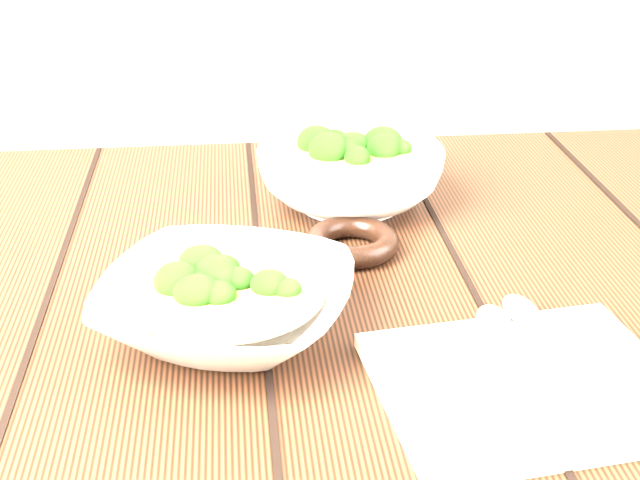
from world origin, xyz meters
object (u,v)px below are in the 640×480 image
Objects in this scene: soup_bowl_front at (226,303)px; napkin at (526,385)px; trivet at (352,242)px; soup_bowl_back at (350,174)px; table at (284,384)px.

soup_bowl_front is 1.19× the size of napkin.
soup_bowl_front is 2.83× the size of trivet.
napkin is (0.09, -0.38, -0.03)m from soup_bowl_back.
soup_bowl_front is at bearing -132.27° from trivet.
napkin is (0.18, -0.20, 0.13)m from table.
trivet is at bearing -96.80° from soup_bowl_back.
soup_bowl_back is at bearing 63.31° from table.
table is 0.18m from soup_bowl_front.
trivet is at bearing 47.73° from soup_bowl_front.
soup_bowl_front is 0.30m from soup_bowl_back.
soup_bowl_back is 0.39m from napkin.
napkin is at bearing -26.02° from soup_bowl_front.
napkin is (0.10, -0.26, -0.01)m from trivet.
table is 5.23× the size of soup_bowl_back.
soup_bowl_back is 1.00× the size of napkin.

